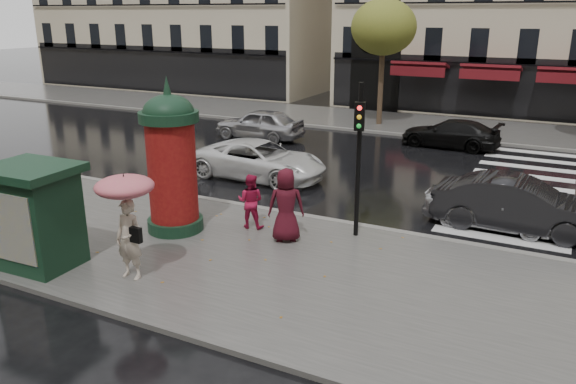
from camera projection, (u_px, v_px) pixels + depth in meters
The scene contains 18 objects.
ground at pixel (236, 251), 14.58m from camera, with size 160.00×160.00×0.00m, color black.
near_sidewalk at pixel (225, 256), 14.14m from camera, with size 90.00×7.00×0.12m, color #474744.
far_sidewalk at pixel (420, 125), 30.71m from camera, with size 90.00×6.00×0.12m, color #474744.
near_kerb at pixel (288, 214), 17.11m from camera, with size 90.00×0.25×0.14m, color slate.
far_kerb at pixel (405, 135), 28.16m from camera, with size 90.00×0.25×0.14m, color slate.
zebra_crossing at pixel (519, 185), 20.16m from camera, with size 3.60×11.75×0.01m, color silver.
tree_far_left at pixel (384, 28), 29.16m from camera, with size 3.40×3.40×6.64m.
woman_umbrella at pixel (127, 210), 12.40m from camera, with size 1.30×1.30×2.50m.
woman_red at pixel (251, 201), 15.68m from camera, with size 0.76×0.59×1.55m, color #AF153D.
man_burgundy at pixel (286, 205), 14.71m from camera, with size 0.96×0.63×1.97m, color #440D18.
morris_column at pixel (171, 159), 15.13m from camera, with size 1.58×1.58×4.26m.
traffic_light at pixel (359, 146), 14.51m from camera, with size 0.30×0.40×4.13m.
newsstand at pixel (35, 215), 13.16m from camera, with size 2.11×1.80×2.47m.
car_silver at pixel (490, 206), 16.12m from camera, with size 1.48×3.68×1.25m, color #ADAEB2.
car_darkgrey at pixel (518, 205), 15.80m from camera, with size 1.61×4.61×1.52m, color black.
car_white at pixel (259, 160), 20.80m from camera, with size 2.34×5.07×1.41m, color white.
car_black at pixel (450, 134), 25.66m from camera, with size 1.79×4.41×1.28m, color black.
car_far_silver at pixel (259, 124), 27.33m from camera, with size 1.76×4.38×1.49m, color #ABAAAF.
Camera 1 is at (7.26, -11.36, 5.92)m, focal length 35.00 mm.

